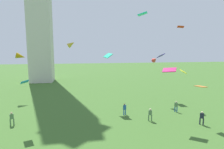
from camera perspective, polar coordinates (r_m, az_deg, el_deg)
The scene contains 16 objects.
person_0 at distance 26.46m, azimuth 3.89°, elevation -10.34°, with size 0.48×0.45×1.62m.
person_1 at distance 29.16m, azimuth 19.00°, elevation -9.04°, with size 0.40×0.48×1.62m.
person_2 at distance 24.76m, azimuth 11.60°, elevation -11.71°, with size 0.49×0.37×1.65m.
person_4 at distance 25.99m, azimuth -28.31°, elevation -11.57°, with size 0.49×0.36×1.64m.
person_5 at distance 25.57m, azimuth 25.78°, elevation -11.66°, with size 0.50×0.48×1.68m.
kite_flying_0 at distance 25.53m, azimuth 20.23°, elevation 13.53°, with size 0.91×0.78×0.28m.
kite_flying_1 at distance 22.96m, azimuth 9.35°, elevation 17.82°, with size 1.60×1.88×0.52m.
kite_flying_2 at distance 28.96m, azimuth -1.23°, elevation 5.82°, with size 1.35×1.72×0.81m.
kite_flying_3 at distance 35.72m, azimuth 14.73°, elevation 5.59°, with size 1.12×1.65×0.95m.
kite_flying_4 at distance 23.12m, azimuth 17.13°, elevation 1.36°, with size 1.84×1.75×0.60m.
kite_flying_5 at distance 38.01m, azimuth -26.13°, elevation 5.01°, with size 1.84×1.25×1.44m.
kite_flying_6 at distance 32.70m, azimuth 12.95°, elevation 4.49°, with size 0.77×1.26×1.08m.
kite_flying_7 at distance 31.96m, azimuth -12.34°, elevation 9.09°, with size 1.53×0.99×1.34m.
kite_flying_8 at distance 22.92m, azimuth -25.17°, elevation -2.09°, with size 1.16×1.40×0.62m.
kite_flying_9 at distance 30.94m, azimuth 20.96°, elevation 0.84°, with size 1.06×1.33×0.68m.
kite_flying_10 at distance 24.54m, azimuth 25.51°, elevation -3.32°, with size 1.15×1.44×0.15m.
Camera 1 is at (-3.65, -6.18, 9.04)m, focal length 29.90 mm.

